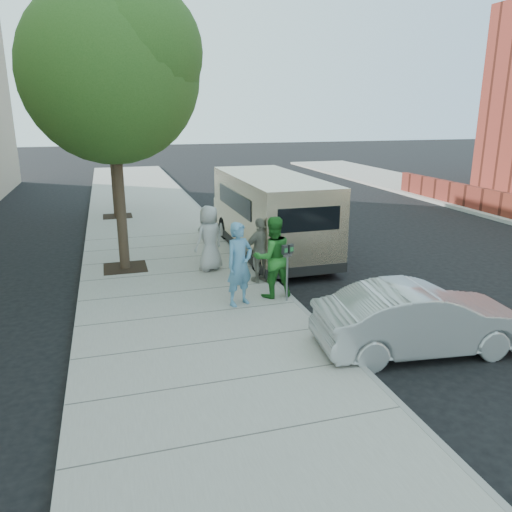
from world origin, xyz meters
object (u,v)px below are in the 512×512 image
object	(u,v)px
tree_far	(110,100)
person_green_shirt	(273,257)
person_gray_shirt	(210,238)
person_officer	(239,264)
van	(270,213)
tree_near	(112,67)
sedan	(421,319)
parking_meter	(287,261)
person_striped_polo	(261,250)

from	to	relation	value
tree_far	person_green_shirt	xyz separation A→B (m)	(3.27, -10.96, -3.75)
person_gray_shirt	person_officer	bearing A→B (deg)	65.69
van	person_green_shirt	size ratio (longest dim) A/B	3.48
van	person_officer	xyz separation A→B (m)	(-2.17, -4.43, -0.22)
tree_far	van	distance (m)	8.93
tree_near	person_officer	size ratio (longest dim) A/B	3.89
tree_far	person_green_shirt	size ratio (longest dim) A/B	3.32
sedan	person_gray_shirt	size ratio (longest dim) A/B	2.19
person_green_shirt	person_gray_shirt	xyz separation A→B (m)	(-1.02, 2.46, -0.06)
tree_far	person_gray_shirt	bearing A→B (deg)	-75.19
parking_meter	sedan	bearing A→B (deg)	-77.65
sedan	person_gray_shirt	distance (m)	6.43
tree_near	tree_far	world-z (taller)	tree_near
van	person_striped_polo	size ratio (longest dim) A/B	4.01
person_green_shirt	parking_meter	bearing A→B (deg)	116.70
person_striped_polo	person_gray_shirt	bearing A→B (deg)	-66.14
parking_meter	person_striped_polo	distance (m)	1.52
tree_near	person_striped_polo	world-z (taller)	tree_near
van	person_striped_polo	xyz separation A→B (m)	(-1.23, -3.03, -0.33)
tree_near	person_striped_polo	xyz separation A→B (m)	(3.32, -2.24, -4.55)
tree_near	person_striped_polo	distance (m)	6.06
tree_near	tree_far	bearing A→B (deg)	90.00
sedan	person_striped_polo	world-z (taller)	person_striped_polo
tree_far	van	world-z (taller)	tree_far
van	person_green_shirt	bearing A→B (deg)	-107.45
tree_near	person_green_shirt	xyz separation A→B (m)	(3.27, -3.36, -4.42)
tree_near	parking_meter	distance (m)	6.77
sedan	person_striped_polo	size ratio (longest dim) A/B	2.36
sedan	person_green_shirt	distance (m)	3.79
tree_far	person_striped_polo	world-z (taller)	tree_far
tree_near	person_striped_polo	size ratio (longest dim) A/B	4.43
parking_meter	person_officer	world-z (taller)	person_officer
person_striped_polo	sedan	bearing A→B (deg)	97.90
person_officer	person_gray_shirt	world-z (taller)	person_officer
tree_far	person_gray_shirt	xyz separation A→B (m)	(2.25, -8.50, -3.82)
sedan	person_gray_shirt	bearing A→B (deg)	33.16
person_officer	person_striped_polo	size ratio (longest dim) A/B	1.14
sedan	person_officer	size ratio (longest dim) A/B	2.07
person_gray_shirt	person_striped_polo	xyz separation A→B (m)	(1.08, -1.34, -0.07)
person_green_shirt	van	bearing A→B (deg)	-111.33
tree_near	van	bearing A→B (deg)	9.77
tree_far	tree_near	bearing A→B (deg)	-90.00
parking_meter	person_gray_shirt	distance (m)	3.11
person_green_shirt	tree_far	bearing A→B (deg)	-77.52
sedan	person_gray_shirt	world-z (taller)	person_gray_shirt
person_green_shirt	person_striped_polo	xyz separation A→B (m)	(0.05, 1.12, -0.13)
person_officer	person_striped_polo	bearing A→B (deg)	32.26
parking_meter	van	size ratio (longest dim) A/B	0.20
person_gray_shirt	person_striped_polo	distance (m)	1.72
parking_meter	tree_near	bearing A→B (deg)	115.45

